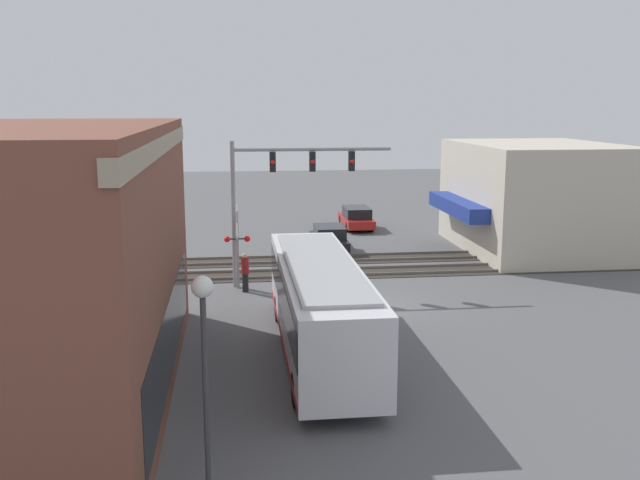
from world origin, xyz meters
The scene contains 11 objects.
ground_plane centered at (0.00, 0.00, 0.00)m, with size 120.00×120.00×0.00m, color #565659.
shop_building centered at (10.38, -11.47, 3.05)m, with size 10.88×9.22×6.11m.
city_bus centered at (-5.29, 2.80, 1.76)m, with size 12.02×2.59×3.18m.
traffic_signal_gantry centered at (4.03, 3.39, 4.96)m, with size 0.42×7.31×6.69m.
crossing_signal centered at (3.73, 5.47, 2.30)m, with size 1.41×1.18×3.81m.
streetlamp centered at (-14.54, 6.23, 3.03)m, with size 0.44×0.44×5.08m.
rail_track_near centered at (6.00, 0.00, 0.03)m, with size 2.60×60.00×0.15m.
rail_track_far centered at (9.20, 0.00, 0.03)m, with size 2.60×60.00×0.15m.
parked_car_black centered at (11.59, 0.20, 0.67)m, with size 4.33×1.82×1.45m.
parked_car_red centered at (18.65, -2.60, 0.68)m, with size 4.76×1.82×1.45m.
pedestrian_at_crossing centered at (3.05, 5.15, 0.90)m, with size 0.34×0.34×1.77m.
Camera 1 is at (-28.13, 5.58, 8.40)m, focal length 40.00 mm.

